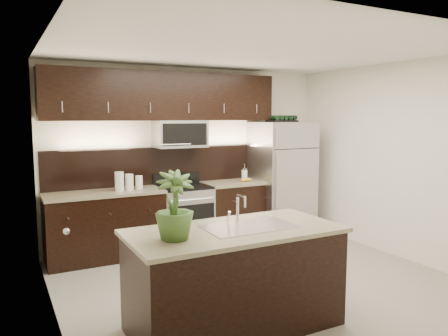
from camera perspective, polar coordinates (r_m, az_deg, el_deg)
name	(u,v)px	position (r m, az deg, el deg)	size (l,w,h in m)	color
ground	(258,281)	(5.40, 4.41, -14.53)	(4.50, 4.50, 0.00)	gray
room_walls	(252,140)	(4.95, 3.73, 3.69)	(4.52, 4.02, 2.71)	silver
counter_run	(171,218)	(6.52, -6.97, -6.49)	(3.51, 0.65, 0.94)	black
upper_fixtures	(167,104)	(6.50, -7.42, 8.29)	(3.49, 0.40, 1.66)	black
island	(234,278)	(4.16, 1.36, -14.17)	(1.96, 0.96, 0.94)	black
sink_faucet	(248,225)	(4.10, 3.16, -7.43)	(0.84, 0.50, 0.28)	silver
refrigerator	(281,179)	(7.28, 7.46, -1.39)	(0.90, 0.81, 1.87)	#B2B2B7
wine_rack	(282,119)	(7.20, 7.58, 6.38)	(0.46, 0.29, 0.11)	black
plant	(174,205)	(3.64, -6.49, -4.89)	(0.32, 0.32, 0.57)	#355522
canisters	(127,182)	(6.19, -12.56, -1.78)	(0.40, 0.15, 0.27)	silver
french_press	(244,175)	(6.90, 2.69, -0.89)	(0.09, 0.09, 0.27)	silver
bananas	(243,180)	(6.86, 2.43, -1.56)	(0.18, 0.14, 0.06)	gold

